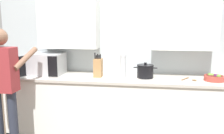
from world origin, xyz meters
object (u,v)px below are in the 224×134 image
at_px(knife_block, 98,68).
at_px(stock_pot, 145,71).
at_px(wooden_spoon, 190,79).
at_px(fruit_bowl, 214,78).
at_px(thermos_flask, 123,66).
at_px(person_figure, 3,82).
at_px(microwave_oven, 45,64).

xyz_separation_m(knife_block, stock_pot, (0.66, 0.03, -0.04)).
bearing_deg(wooden_spoon, stock_pot, 174.47).
bearing_deg(knife_block, fruit_bowl, -0.57).
relative_size(fruit_bowl, thermos_flask, 0.81).
xyz_separation_m(fruit_bowl, person_figure, (-2.60, -0.64, 0.01)).
relative_size(thermos_flask, person_figure, 0.20).
bearing_deg(wooden_spoon, person_figure, -164.54).
distance_m(microwave_oven, thermos_flask, 1.17).
distance_m(knife_block, person_figure, 1.23).
distance_m(fruit_bowl, knife_block, 1.56).
distance_m(knife_block, wooden_spoon, 1.26).
xyz_separation_m(fruit_bowl, knife_block, (-1.56, 0.02, 0.09)).
distance_m(fruit_bowl, person_figure, 2.68).
height_order(fruit_bowl, stock_pot, stock_pot).
relative_size(knife_block, wooden_spoon, 1.68).
xyz_separation_m(thermos_flask, stock_pot, (0.31, 0.00, -0.07)).
xyz_separation_m(fruit_bowl, thermos_flask, (-1.21, 0.04, 0.12)).
height_order(thermos_flask, person_figure, person_figure).
height_order(microwave_oven, person_figure, person_figure).
relative_size(knife_block, stock_pot, 1.07).
distance_m(thermos_flask, stock_pot, 0.31).
height_order(fruit_bowl, knife_block, knife_block).
distance_m(fruit_bowl, stock_pot, 0.91).
bearing_deg(stock_pot, microwave_oven, 178.89).
height_order(fruit_bowl, wooden_spoon, fruit_bowl).
bearing_deg(knife_block, person_figure, -147.52).
bearing_deg(fruit_bowl, person_figure, -166.07).
relative_size(fruit_bowl, person_figure, 0.16).
relative_size(fruit_bowl, stock_pot, 0.79).
height_order(wooden_spoon, stock_pot, stock_pot).
xyz_separation_m(thermos_flask, wooden_spoon, (0.90, -0.05, -0.15)).
bearing_deg(wooden_spoon, knife_block, 178.80).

